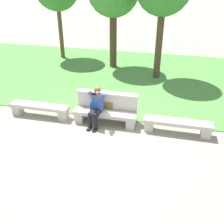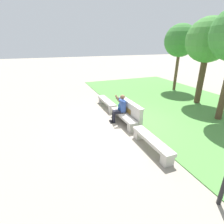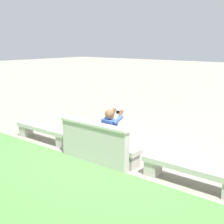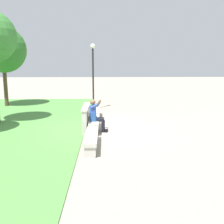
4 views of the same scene
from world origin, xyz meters
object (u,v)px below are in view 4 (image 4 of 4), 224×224
Objects in this scene: bench_main at (92,139)px; backpack at (94,117)px; lamp_post at (93,67)px; tree_far_back at (3,50)px; bench_mid at (96,112)px; bench_near at (94,123)px; person_photographer at (96,114)px.

backpack is (2.00, 0.01, 0.32)m from bench_main.
backpack is 0.11× the size of lamp_post.
backpack is 0.09× the size of tree_far_back.
bench_mid is 0.42× the size of tree_far_back.
lamp_post is at bearing 1.87° from bench_main.
bench_mid is (2.33, 0.00, 0.00)m from bench_near.
tree_far_back is at bearing 41.98° from backpack.
bench_main is 4.89× the size of backpack.
backpack is (-0.07, 0.09, -0.11)m from person_photographer.
lamp_post is (2.50, 0.23, 2.21)m from bench_mid.
bench_near is 0.51m from person_photographer.
tree_far_back is (6.45, 5.95, 2.81)m from person_photographer.
tree_far_back is (8.52, 5.88, 3.24)m from bench_main.
bench_near is at bearing 0.00° from bench_main.
tree_far_back is (6.52, 5.87, 2.92)m from backpack.
bench_mid is 1.59× the size of person_photographer.
person_photographer reaches higher than backpack.
bench_near is at bearing -136.50° from tree_far_back.
lamp_post is at bearing -103.62° from tree_far_back.
bench_mid is at bearing -174.66° from lamp_post.
bench_mid is 7.74m from tree_far_back.
bench_mid is 0.54× the size of lamp_post.
person_photographer is (2.07, -0.08, 0.43)m from bench_main.
bench_near is 0.54× the size of lamp_post.
tree_far_back is 1.30× the size of lamp_post.
backpack is 5.49m from lamp_post.
bench_main is at bearing 177.87° from person_photographer.
person_photographer is at bearing -137.28° from tree_far_back.
bench_near is at bearing -177.23° from lamp_post.
bench_mid is at bearing 0.00° from bench_main.
backpack reaches higher than bench_near.
person_photographer is 9.21m from tree_far_back.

